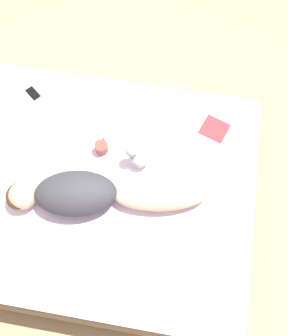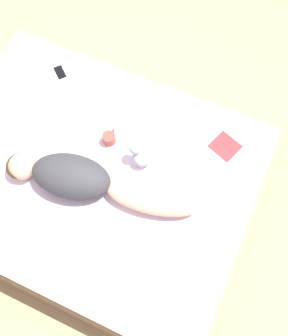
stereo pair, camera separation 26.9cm
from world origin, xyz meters
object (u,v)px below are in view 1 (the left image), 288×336
object	(u,v)px
coffee_mug	(102,147)
cell_phone	(33,94)
open_magazine	(206,143)
person	(99,194)

from	to	relation	value
coffee_mug	cell_phone	size ratio (longest dim) A/B	0.76
open_magazine	coffee_mug	size ratio (longest dim) A/B	4.78
open_magazine	cell_phone	world-z (taller)	same
person	open_magazine	size ratio (longest dim) A/B	2.21
person	cell_phone	size ratio (longest dim) A/B	8.03
coffee_mug	cell_phone	xyz separation A→B (m)	(0.37, 0.62, -0.04)
person	cell_phone	world-z (taller)	person
open_magazine	cell_phone	size ratio (longest dim) A/B	3.64
open_magazine	cell_phone	xyz separation A→B (m)	(0.20, 1.35, 0.00)
cell_phone	open_magazine	bearing A→B (deg)	-59.04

